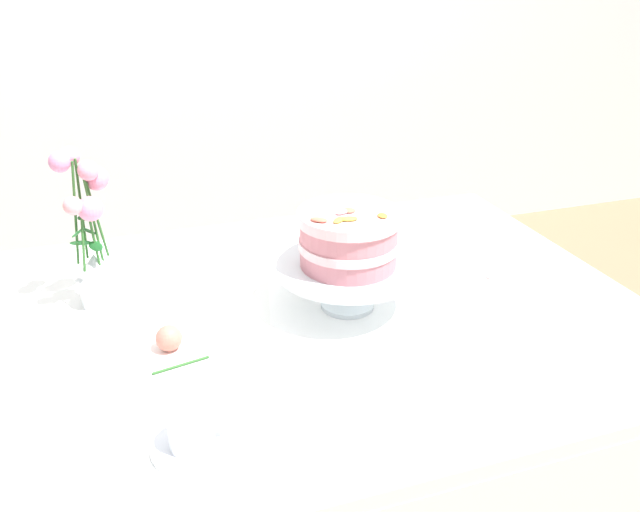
# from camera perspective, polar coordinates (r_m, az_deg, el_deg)

# --- Properties ---
(dining_table) EXTENTS (1.40, 1.00, 0.74)m
(dining_table) POSITION_cam_1_polar(r_m,az_deg,el_deg) (1.32, -1.20, -8.94)
(dining_table) COLOR white
(dining_table) RESTS_ON ground
(linen_napkin) EXTENTS (0.38, 0.38, 0.00)m
(linen_napkin) POSITION_cam_1_polar(r_m,az_deg,el_deg) (1.31, 2.47, -4.61)
(linen_napkin) COLOR white
(linen_napkin) RESTS_ON dining_table
(cake_stand) EXTENTS (0.29, 0.29, 0.10)m
(cake_stand) POSITION_cam_1_polar(r_m,az_deg,el_deg) (1.27, 2.54, -1.42)
(cake_stand) COLOR silver
(cake_stand) RESTS_ON linen_napkin
(layer_cake) EXTENTS (0.20, 0.20, 0.12)m
(layer_cake) POSITION_cam_1_polar(r_m,az_deg,el_deg) (1.23, 2.60, 1.65)
(layer_cake) COLOR #CC7A84
(layer_cake) RESTS_ON cake_stand
(flower_vase) EXTENTS (0.10, 0.10, 0.33)m
(flower_vase) POSITION_cam_1_polar(r_m,az_deg,el_deg) (1.34, -19.94, 1.13)
(flower_vase) COLOR silver
(flower_vase) RESTS_ON dining_table
(teacup) EXTENTS (0.12, 0.12, 0.06)m
(teacup) POSITION_cam_1_polar(r_m,az_deg,el_deg) (0.97, -11.53, -15.57)
(teacup) COLOR white
(teacup) RESTS_ON dining_table
(fallen_rose) EXTENTS (0.10, 0.10, 0.05)m
(fallen_rose) POSITION_cam_1_polar(r_m,az_deg,el_deg) (1.19, -13.51, -7.29)
(fallen_rose) COLOR #2D6028
(fallen_rose) RESTS_ON dining_table
(loose_petal_0) EXTENTS (0.04, 0.05, 0.00)m
(loose_petal_0) POSITION_cam_1_polar(r_m,az_deg,el_deg) (1.48, 15.17, -1.66)
(loose_petal_0) COLOR pink
(loose_petal_0) RESTS_ON dining_table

